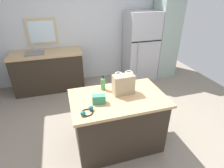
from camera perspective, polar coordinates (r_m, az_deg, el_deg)
name	(u,v)px	position (r m, az deg, el deg)	size (l,w,h in m)	color
ground	(122,132)	(3.24, 3.20, -14.87)	(6.00, 6.00, 0.00)	gray
back_wall	(91,27)	(4.73, -6.61, 17.48)	(5.00, 0.13, 2.69)	silver
kitchen_island	(118,121)	(2.76, 1.82, -11.70)	(1.32, 0.84, 0.87)	#33281E
refrigerator	(141,46)	(4.84, 9.09, 11.71)	(0.80, 0.66, 1.73)	#B7B7BC
tall_cabinet	(165,35)	(5.11, 16.58, 14.72)	(0.55, 0.59, 2.23)	#9EB2A8
sink_counter	(49,71)	(4.54, -19.42, 3.97)	(1.59, 0.67, 1.10)	#33281E
shopping_bag	(123,84)	(2.53, 3.63, -0.08)	(0.30, 0.17, 0.33)	tan
small_box	(99,99)	(2.35, -4.18, -4.81)	(0.17, 0.09, 0.12)	#388E66
bottle	(103,83)	(2.64, -2.87, 0.18)	(0.07, 0.07, 0.22)	#4C9956
ear_defenders	(87,111)	(2.21, -7.91, -8.59)	(0.21, 0.21, 0.06)	black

